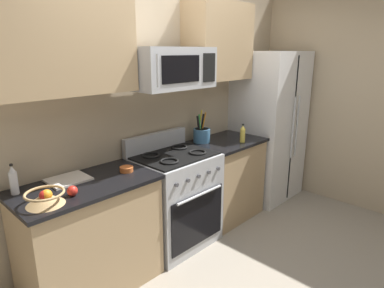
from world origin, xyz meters
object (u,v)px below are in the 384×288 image
object	(u,v)px
apple_loose	(72,191)
bottle_vinegar	(13,180)
microwave	(171,68)
range_oven	(175,198)
cutting_board	(68,180)
bottle_oil	(243,134)
fruit_basket	(45,198)
prep_bowl	(126,169)
refrigerator	(268,126)
utensil_crock	(202,135)

from	to	relation	value
apple_loose	bottle_vinegar	size ratio (longest dim) A/B	0.33
microwave	apple_loose	bearing A→B (deg)	-171.36
range_oven	bottle_vinegar	size ratio (longest dim) A/B	4.95
range_oven	apple_loose	distance (m)	1.20
cutting_board	bottle_oil	size ratio (longest dim) A/B	1.47
range_oven	microwave	bearing A→B (deg)	90.02
microwave	bottle_vinegar	world-z (taller)	microwave
fruit_basket	bottle_vinegar	bearing A→B (deg)	103.53
apple_loose	bottle_vinegar	bearing A→B (deg)	129.56
prep_bowl	bottle_oil	bearing A→B (deg)	-6.33
refrigerator	prep_bowl	distance (m)	2.19
refrigerator	cutting_board	size ratio (longest dim) A/B	6.30
refrigerator	utensil_crock	xyz separation A→B (m)	(-1.09, 0.17, 0.06)
microwave	utensil_crock	size ratio (longest dim) A/B	2.27
microwave	cutting_board	distance (m)	1.27
refrigerator	apple_loose	size ratio (longest dim) A/B	25.85
utensil_crock	bottle_vinegar	distance (m)	1.90
refrigerator	microwave	world-z (taller)	microwave
fruit_basket	bottle_oil	xyz separation A→B (m)	(2.13, -0.03, 0.04)
range_oven	prep_bowl	distance (m)	0.72
cutting_board	prep_bowl	xyz separation A→B (m)	(0.43, -0.16, 0.01)
range_oven	bottle_oil	xyz separation A→B (m)	(0.85, -0.17, 0.53)
cutting_board	microwave	bearing A→B (deg)	-6.98
refrigerator	utensil_crock	size ratio (longest dim) A/B	5.42
fruit_basket	bottle_vinegar	distance (m)	0.33
microwave	bottle_vinegar	distance (m)	1.53
refrigerator	bottle_oil	bearing A→B (deg)	-168.91
utensil_crock	cutting_board	world-z (taller)	utensil_crock
utensil_crock	bottle_oil	bearing A→B (deg)	-46.80
range_oven	bottle_vinegar	xyz separation A→B (m)	(-1.35, 0.18, 0.54)
microwave	apple_loose	world-z (taller)	microwave
cutting_board	utensil_crock	bearing A→B (deg)	0.23
microwave	utensil_crock	xyz separation A→B (m)	(0.55, 0.13, -0.73)
fruit_basket	refrigerator	bearing A→B (deg)	2.42
range_oven	prep_bowl	xyz separation A→B (m)	(-0.56, -0.01, 0.46)
refrigerator	apple_loose	distance (m)	2.73
cutting_board	refrigerator	bearing A→B (deg)	-3.57
apple_loose	cutting_board	world-z (taller)	apple_loose
fruit_basket	cutting_board	xyz separation A→B (m)	(0.29, 0.29, -0.04)
microwave	bottle_vinegar	size ratio (longest dim) A/B	3.55
fruit_basket	microwave	bearing A→B (deg)	7.44
fruit_basket	prep_bowl	xyz separation A→B (m)	(0.72, 0.13, -0.03)
range_oven	cutting_board	distance (m)	1.09
fruit_basket	apple_loose	xyz separation A→B (m)	(0.19, 0.00, -0.01)
utensil_crock	prep_bowl	size ratio (longest dim) A/B	3.09
microwave	bottle_oil	bearing A→B (deg)	-13.00
apple_loose	bottle_vinegar	distance (m)	0.42
bottle_oil	range_oven	bearing A→B (deg)	168.66
prep_bowl	utensil_crock	bearing A→B (deg)	8.59
bottle_vinegar	apple_loose	bearing A→B (deg)	-50.44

